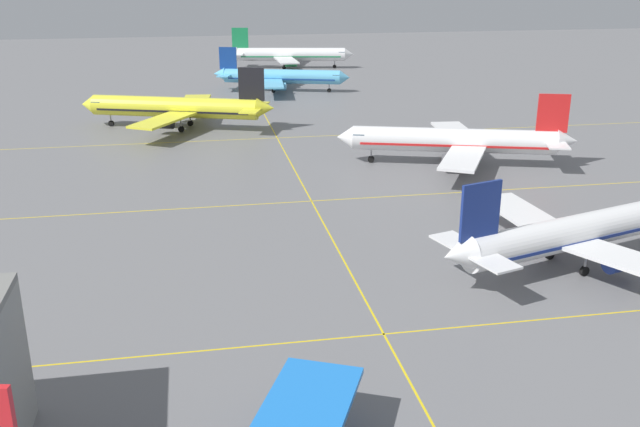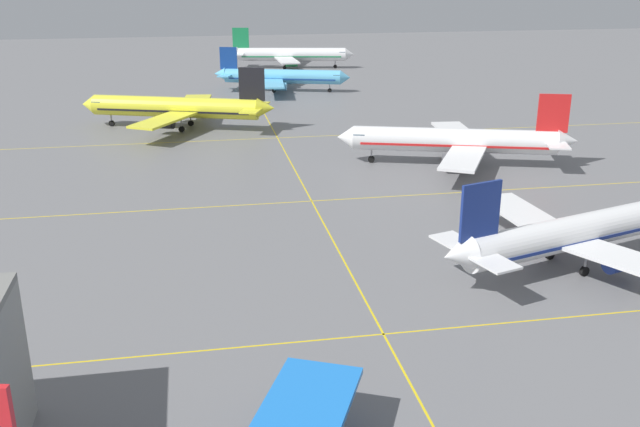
% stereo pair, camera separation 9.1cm
% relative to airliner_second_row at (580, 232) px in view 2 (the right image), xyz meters
% --- Properties ---
extents(airliner_second_row, '(34.95, 29.83, 11.07)m').
position_rel_airliner_second_row_xyz_m(airliner_second_row, '(0.00, 0.00, 0.00)').
color(airliner_second_row, white).
rests_on(airliner_second_row, ground).
extents(airliner_third_row, '(36.56, 31.21, 11.60)m').
position_rel_airliner_second_row_xyz_m(airliner_third_row, '(1.35, 39.72, 0.18)').
color(airliner_third_row, white).
rests_on(airliner_third_row, ground).
extents(airliner_far_left_stand, '(37.43, 32.04, 11.98)m').
position_rel_airliner_second_row_xyz_m(airliner_far_left_stand, '(-41.80, 74.11, 0.31)').
color(airliner_far_left_stand, yellow).
rests_on(airliner_far_left_stand, ground).
extents(airliner_far_right_stand, '(33.37, 28.50, 10.59)m').
position_rel_airliner_second_row_xyz_m(airliner_far_right_stand, '(-17.06, 112.00, -0.17)').
color(airliner_far_right_stand, '#5BB7E5').
rests_on(airliner_far_right_stand, ground).
extents(airliner_distant_taxiway, '(37.99, 32.33, 11.85)m').
position_rel_airliner_second_row_xyz_m(airliner_distant_taxiway, '(-9.23, 151.33, 0.27)').
color(airliner_distant_taxiway, white).
rests_on(airliner_distant_taxiway, ground).
extents(taxiway_markings, '(164.41, 162.70, 0.01)m').
position_rel_airliner_second_row_xyz_m(taxiway_markings, '(-24.08, 7.67, -3.78)').
color(taxiway_markings, yellow).
rests_on(taxiway_markings, ground).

